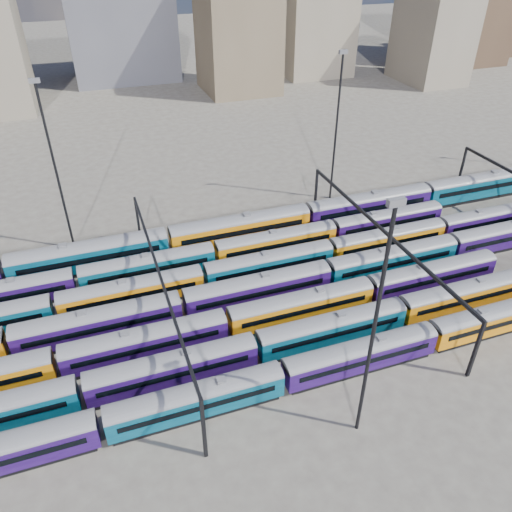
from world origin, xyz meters
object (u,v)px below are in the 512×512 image
object	(u,v)px
rake_0	(432,334)
mast_2	(375,322)
rake_1	(256,345)
rake_2	(145,340)

from	to	relation	value
rake_0	mast_2	world-z (taller)	mast_2
rake_0	rake_1	size ratio (longest dim) A/B	0.98
rake_1	mast_2	xyz separation A→B (m)	(6.42, -12.00, 11.53)
rake_0	rake_1	distance (m)	20.46
rake_0	rake_1	bearing A→B (deg)	165.85
rake_1	rake_2	bearing A→B (deg)	156.69
rake_2	mast_2	size ratio (longest dim) A/B	3.76
rake_1	mast_2	size ratio (longest dim) A/B	4.43
rake_0	mast_2	size ratio (longest dim) A/B	4.35
rake_1	rake_2	world-z (taller)	rake_2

